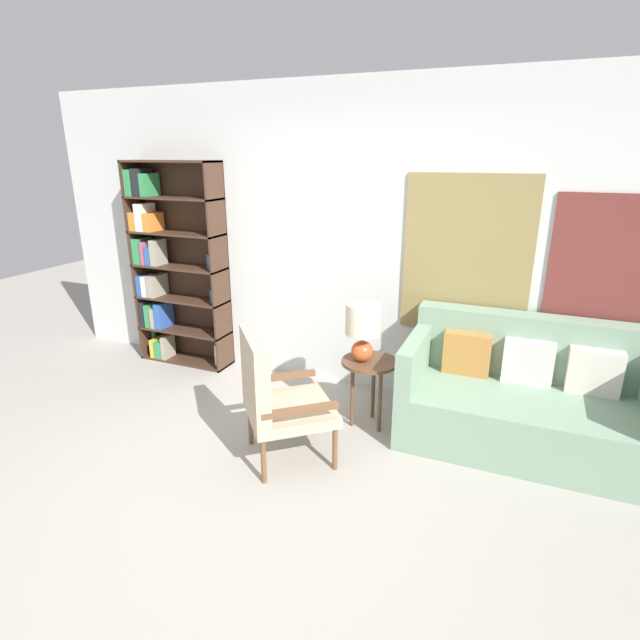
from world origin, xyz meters
TOP-DOWN VIEW (x-y plane):
  - ground_plane at (0.00, 0.00)m, footprint 14.00×14.00m
  - wall_back at (0.06, 2.03)m, footprint 6.40×0.08m
  - bookshelf at (-1.87, 1.85)m, footprint 0.98×0.30m
  - armchair at (-0.04, 0.61)m, footprint 0.81×0.81m
  - couch at (1.57, 1.57)m, footprint 1.73×0.92m
  - side_table at (0.43, 1.32)m, footprint 0.44×0.44m
  - table_lamp at (0.37, 1.30)m, footprint 0.27×0.27m

SIDE VIEW (x-z plane):
  - ground_plane at x=0.00m, z-range 0.00..0.00m
  - couch at x=1.57m, z-range -0.12..0.80m
  - side_table at x=0.43m, z-range 0.20..0.77m
  - armchair at x=-0.04m, z-range 0.05..1.01m
  - table_lamp at x=0.37m, z-range 0.62..1.08m
  - bookshelf at x=-1.87m, z-range -0.01..2.03m
  - wall_back at x=0.06m, z-range 0.00..2.70m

